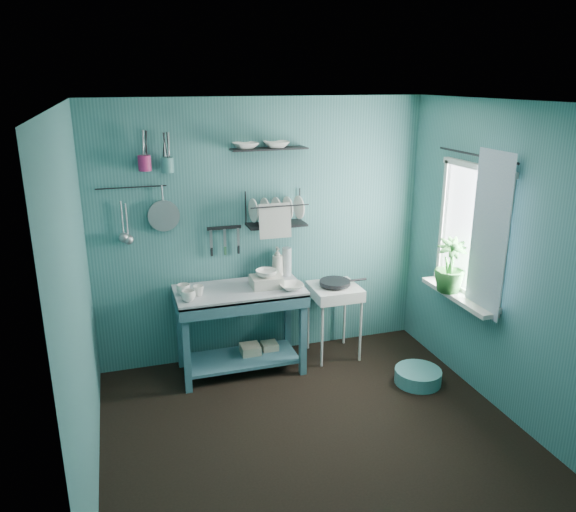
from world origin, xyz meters
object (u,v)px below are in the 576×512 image
object	(u,v)px
frying_pan	(335,282)
potted_plant	(450,265)
wash_tub	(266,281)
colander	(164,216)
work_counter	(241,330)
soap_bottle	(277,262)
water_bottle	(287,262)
mug_mid	(198,291)
utensil_cup_teal	(167,165)
storage_tin_small	(270,352)
mug_left	(188,296)
mug_right	(184,290)
floor_basin	(418,376)
utensil_cup_magenta	(145,163)
storage_tin_large	(250,355)
hotplate_stand	(334,321)
dish_rack	(276,209)

from	to	relation	value
frying_pan	potted_plant	xyz separation A→B (m)	(0.82, -0.66, 0.30)
wash_tub	colander	distance (m)	1.09
work_counter	soap_bottle	xyz separation A→B (m)	(0.42, 0.20, 0.56)
water_bottle	colander	bearing A→B (deg)	176.89
mug_mid	utensil_cup_teal	xyz separation A→B (m)	(-0.17, 0.31, 1.07)
storage_tin_small	mug_left	bearing A→B (deg)	-162.90
work_counter	mug_right	world-z (taller)	mug_right
frying_pan	water_bottle	bearing A→B (deg)	156.98
work_counter	mug_right	bearing A→B (deg)	-175.47
floor_basin	utensil_cup_magenta	bearing A→B (deg)	156.54
soap_bottle	potted_plant	distance (m)	1.59
storage_tin_large	storage_tin_small	size ratio (longest dim) A/B	1.10
storage_tin_large	storage_tin_small	distance (m)	0.20
hotplate_stand	floor_basin	bearing A→B (deg)	-48.34
work_counter	floor_basin	distance (m)	1.68
water_bottle	hotplate_stand	xyz separation A→B (m)	(0.43, -0.18, -0.60)
wash_tub	water_bottle	bearing A→B (deg)	41.63
mug_mid	utensil_cup_magenta	distance (m)	1.19
dish_rack	potted_plant	size ratio (longest dim) A/B	1.13
mug_right	storage_tin_small	distance (m)	1.12
potted_plant	floor_basin	size ratio (longest dim) A/B	1.15
soap_bottle	frying_pan	bearing A→B (deg)	-17.07
water_bottle	mug_left	bearing A→B (deg)	-159.19
wash_tub	frying_pan	xyz separation A→B (m)	(0.70, 0.06, -0.11)
work_counter	hotplate_stand	bearing A→B (deg)	6.77
work_counter	dish_rack	size ratio (longest dim) A/B	2.12
mug_left	hotplate_stand	xyz separation A→B (m)	(1.43, 0.20, -0.51)
wash_tub	utensil_cup_magenta	world-z (taller)	utensil_cup_magenta
utensil_cup_magenta	utensil_cup_teal	xyz separation A→B (m)	(0.19, 0.00, -0.02)
wash_tub	frying_pan	size ratio (longest dim) A/B	0.93
potted_plant	storage_tin_large	size ratio (longest dim) A/B	2.20
mug_right	colander	distance (m)	0.68
mug_right	floor_basin	bearing A→B (deg)	-19.77
dish_rack	colander	world-z (taller)	dish_rack
frying_pan	wash_tub	bearing A→B (deg)	-175.33
work_counter	frying_pan	world-z (taller)	work_counter
wash_tub	soap_bottle	distance (m)	0.30
frying_pan	colander	bearing A→B (deg)	171.09
wash_tub	dish_rack	world-z (taller)	dish_rack
colander	storage_tin_large	bearing A→B (deg)	-18.14
mug_right	utensil_cup_magenta	bearing A→B (deg)	133.46
frying_pan	dish_rack	bearing A→B (deg)	163.03
colander	floor_basin	bearing A→B (deg)	-25.45
hotplate_stand	frying_pan	size ratio (longest dim) A/B	2.44
hotplate_stand	soap_bottle	bearing A→B (deg)	169.30
mug_left	utensil_cup_magenta	xyz separation A→B (m)	(-0.26, 0.41, 1.09)
mug_right	potted_plant	xyz separation A→B (m)	(2.27, -0.63, 0.20)
work_counter	mug_left	world-z (taller)	mug_left
utensil_cup_magenta	potted_plant	size ratio (longest dim) A/B	0.27
mug_left	mug_mid	xyz separation A→B (m)	(0.10, 0.10, -0.00)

